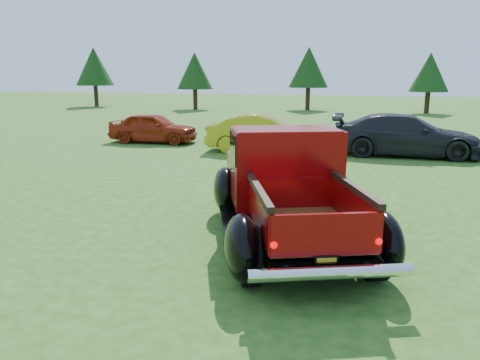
% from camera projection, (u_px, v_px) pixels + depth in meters
% --- Properties ---
extents(ground, '(120.00, 120.00, 0.00)m').
position_uv_depth(ground, '(223.00, 235.00, 8.32)').
color(ground, '#244D16').
rests_on(ground, ground).
extents(tree_far_west, '(3.33, 3.33, 5.20)m').
position_uv_depth(tree_far_west, '(94.00, 67.00, 41.65)').
color(tree_far_west, '#332114').
rests_on(tree_far_west, ground).
extents(tree_west, '(2.94, 2.94, 4.60)m').
position_uv_depth(tree_west, '(195.00, 71.00, 38.07)').
color(tree_west, '#332114').
rests_on(tree_west, ground).
extents(tree_mid_left, '(3.20, 3.20, 5.00)m').
position_uv_depth(tree_mid_left, '(309.00, 67.00, 37.42)').
color(tree_mid_left, '#332114').
rests_on(tree_mid_left, ground).
extents(tree_mid_right, '(2.82, 2.82, 4.40)m').
position_uv_depth(tree_mid_right, '(430.00, 72.00, 34.12)').
color(tree_mid_right, '#332114').
rests_on(tree_mid_right, ground).
extents(pickup_truck, '(3.86, 5.43, 1.90)m').
position_uv_depth(pickup_truck, '(285.00, 185.00, 8.25)').
color(pickup_truck, black).
rests_on(pickup_truck, ground).
extents(show_car_red, '(3.75, 1.70, 1.25)m').
position_uv_depth(show_car_red, '(153.00, 128.00, 19.62)').
color(show_car_red, maroon).
rests_on(show_car_red, ground).
extents(show_car_yellow, '(4.28, 1.90, 1.36)m').
position_uv_depth(show_car_yellow, '(263.00, 133.00, 17.27)').
color(show_car_yellow, '#A99D16').
rests_on(show_car_yellow, ground).
extents(show_car_grey, '(5.08, 2.16, 1.46)m').
position_uv_depth(show_car_grey, '(405.00, 135.00, 16.41)').
color(show_car_grey, black).
rests_on(show_car_grey, ground).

